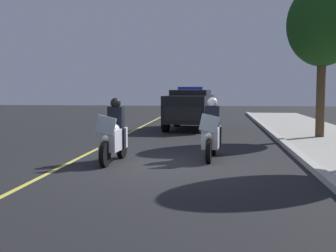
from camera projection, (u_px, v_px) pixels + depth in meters
ground_plane at (162, 165)px, 11.47m from camera, size 80.00×80.00×0.00m
curb_strip at (311, 165)px, 11.06m from camera, size 48.00×0.24×0.15m
lane_stripe_center at (68, 164)px, 11.75m from camera, size 48.00×0.12×0.01m
police_motorcycle_lead_left at (114, 136)px, 11.93m from camera, size 2.14×0.62×1.72m
police_motorcycle_lead_right at (211, 134)px, 12.48m from camera, size 2.14×0.62×1.72m
police_suv at (190, 107)px, 21.67m from camera, size 5.03×2.36×2.05m
tree_far_back at (323, 25)px, 17.06m from camera, size 2.70×2.70×5.90m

